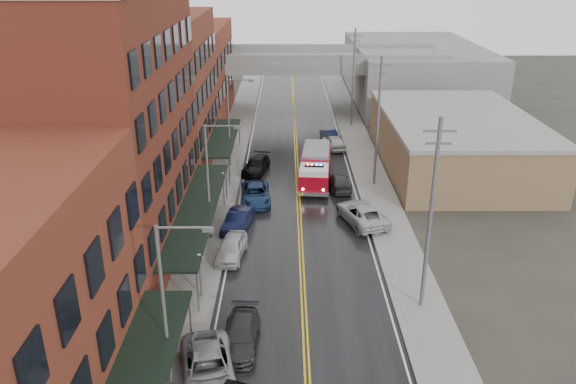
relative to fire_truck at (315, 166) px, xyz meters
name	(u,v)px	position (x,y,z in m)	size (l,w,h in m)	color
road	(299,206)	(-1.67, -5.51, -1.65)	(11.00, 160.00, 0.02)	black
sidewalk_left	(214,206)	(-8.97, -5.51, -1.58)	(3.00, 160.00, 0.15)	slate
sidewalk_right	(383,205)	(5.63, -5.51, -1.58)	(3.00, 160.00, 0.15)	slate
curb_left	(233,206)	(-7.32, -5.51, -1.58)	(0.30, 160.00, 0.15)	gray
curb_right	(364,206)	(3.98, -5.51, -1.58)	(0.30, 160.00, 0.15)	gray
brick_building_b	(108,129)	(-14.97, -12.51, 7.34)	(9.00, 20.00, 18.00)	#5E2618
brick_building_c	(162,93)	(-14.97, 4.99, 5.84)	(9.00, 15.00, 15.00)	brown
brick_building_far	(191,74)	(-14.97, 22.49, 4.34)	(9.00, 20.00, 12.00)	maroon
tan_building	(455,143)	(14.33, 4.49, 0.84)	(14.00, 22.00, 5.00)	olive
right_far_block	(414,72)	(16.33, 34.49, 2.34)	(18.00, 30.00, 8.00)	slate
awning_1	(198,209)	(-9.16, -12.51, 1.33)	(2.60, 18.00, 3.09)	black
awning_2	(223,137)	(-9.16, 4.99, 1.33)	(2.60, 13.00, 3.09)	black
globe_lamp_1	(200,266)	(-8.07, -19.51, 0.65)	(0.44, 0.44, 3.12)	#59595B
globe_lamp_2	(223,182)	(-8.07, -5.51, 0.65)	(0.44, 0.44, 3.12)	#59595B
street_lamp_0	(168,299)	(-8.22, -27.51, 3.53)	(2.64, 0.22, 9.00)	#59595B
street_lamp_1	(211,175)	(-8.22, -11.51, 3.53)	(2.64, 0.22, 9.00)	#59595B
street_lamp_2	(231,117)	(-8.22, 4.49, 3.53)	(2.64, 0.22, 9.00)	#59595B
utility_pole_0	(431,213)	(5.53, -20.51, 4.65)	(1.80, 0.24, 12.00)	#59595B
utility_pole_1	(378,120)	(5.53, -0.51, 4.65)	(1.80, 0.24, 12.00)	#59595B
utility_pole_2	(353,76)	(5.53, 19.49, 4.65)	(1.80, 0.24, 12.00)	#59595B
overpass	(294,68)	(-1.67, 26.49, 4.33)	(40.00, 10.00, 7.50)	slate
fire_truck	(315,166)	(0.00, 0.00, 0.00)	(3.99, 8.60, 3.06)	maroon
parked_car_left_2	(208,368)	(-6.67, -27.06, -0.87)	(2.62, 5.69, 1.58)	gray
parked_car_left_3	(240,335)	(-5.27, -24.21, -0.97)	(1.93, 4.74, 1.38)	#272629
parked_car_left_4	(231,248)	(-6.67, -14.31, -0.90)	(1.79, 4.44, 1.51)	#BABABA
parked_car_left_5	(238,220)	(-6.55, -9.79, -0.91)	(1.57, 4.51, 1.49)	black
parked_car_left_6	(256,194)	(-5.43, -4.52, -0.92)	(2.46, 5.34, 1.49)	navy
parked_car_left_7	(256,165)	(-5.74, 2.81, -0.93)	(2.04, 5.02, 1.46)	black
parked_car_right_0	(362,213)	(3.33, -8.71, -0.84)	(2.71, 5.89, 1.64)	#AFB3B8
parked_car_right_1	(339,182)	(2.13, -1.53, -0.99)	(1.88, 4.61, 1.34)	#2C2B2E
parked_car_right_2	(334,142)	(2.56, 10.22, -0.89)	(1.82, 4.53, 1.54)	silver
parked_car_right_3	(329,135)	(2.27, 13.27, -0.97)	(1.47, 4.21, 1.39)	black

